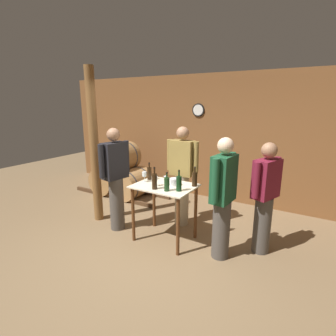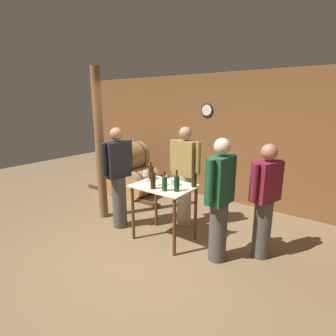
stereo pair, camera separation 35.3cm
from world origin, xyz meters
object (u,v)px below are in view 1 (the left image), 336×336
(wine_glass_near_left, at_px, (144,174))
(person_host, at_px, (265,197))
(person_visitor_with_scarf, at_px, (115,177))
(wooden_post, at_px, (94,147))
(wine_bottle_far_left, at_px, (149,173))
(ice_bucket, at_px, (174,182))
(wine_glass_near_center, at_px, (156,179))
(wine_bottle_left, at_px, (155,181))
(wine_bottle_far_right, at_px, (195,179))
(person_visitor_near_door, at_px, (182,174))
(wine_glass_near_right, at_px, (166,178))
(wine_bottle_right, at_px, (179,183))
(person_visitor_bearded, at_px, (223,197))
(wine_bottle_center, at_px, (167,184))

(wine_glass_near_left, relative_size, person_host, 0.10)
(wine_glass_near_left, distance_m, person_visitor_with_scarf, 0.53)
(wooden_post, xyz_separation_m, person_visitor_with_scarf, (0.56, -0.10, -0.44))
(wine_bottle_far_left, bearing_deg, ice_bucket, -6.06)
(wine_glass_near_center, relative_size, ice_bucket, 1.15)
(wine_bottle_left, xyz_separation_m, wine_bottle_far_right, (0.43, 0.42, -0.01))
(person_visitor_near_door, bearing_deg, wine_glass_near_right, -86.07)
(wine_bottle_far_left, bearing_deg, person_visitor_near_door, 54.41)
(wine_bottle_far_left, relative_size, wine_glass_near_right, 1.93)
(wine_bottle_right, bearing_deg, wine_glass_near_center, 177.89)
(wooden_post, bearing_deg, wine_bottle_right, -3.27)
(wooden_post, xyz_separation_m, wine_bottle_far_left, (1.07, 0.14, -0.35))
(person_visitor_bearded, bearing_deg, person_visitor_near_door, 146.60)
(wine_bottle_far_left, bearing_deg, wine_glass_near_left, -87.98)
(wine_bottle_far_left, distance_m, person_visitor_with_scarf, 0.57)
(wine_bottle_far_left, relative_size, person_host, 0.18)
(wine_glass_near_left, bearing_deg, wine_bottle_right, -8.11)
(wine_bottle_left, distance_m, person_visitor_near_door, 0.84)
(wine_bottle_far_left, xyz_separation_m, wine_glass_near_center, (0.27, -0.23, 0.00))
(wine_bottle_left, relative_size, person_host, 0.20)
(wine_bottle_center, bearing_deg, person_visitor_with_scarf, 175.28)
(wine_bottle_far_left, distance_m, wine_bottle_center, 0.63)
(wine_bottle_center, relative_size, person_host, 0.17)
(wine_bottle_far_right, bearing_deg, wine_glass_near_right, -153.70)
(wine_bottle_right, distance_m, wine_glass_near_left, 0.68)
(wine_bottle_right, xyz_separation_m, wine_bottle_far_right, (0.09, 0.31, -0.00))
(wine_bottle_right, bearing_deg, person_visitor_bearded, 8.94)
(person_visitor_with_scarf, height_order, person_visitor_near_door, person_visitor_near_door)
(wooden_post, relative_size, wine_bottle_center, 9.81)
(wooden_post, relative_size, person_visitor_with_scarf, 1.57)
(wine_bottle_center, xyz_separation_m, person_visitor_bearded, (0.76, 0.19, -0.11))
(person_host, bearing_deg, person_visitor_bearded, -136.40)
(wine_glass_near_center, bearing_deg, ice_bucket, 38.92)
(person_host, relative_size, person_visitor_near_door, 0.93)
(wooden_post, xyz_separation_m, wine_bottle_left, (1.40, -0.21, -0.33))
(wine_bottle_far_left, distance_m, wine_bottle_left, 0.49)
(wine_glass_near_center, height_order, person_visitor_bearded, person_visitor_bearded)
(wine_bottle_left, xyz_separation_m, person_host, (1.41, 0.64, -0.17))
(wine_bottle_left, distance_m, person_visitor_bearded, 0.98)
(wine_glass_near_left, height_order, person_visitor_near_door, person_visitor_near_door)
(ice_bucket, bearing_deg, wine_glass_near_right, -146.83)
(wine_bottle_right, height_order, wine_bottle_far_right, wine_bottle_right)
(wine_bottle_far_left, xyz_separation_m, wine_glass_near_right, (0.39, -0.12, -0.00))
(wooden_post, height_order, wine_bottle_far_right, wooden_post)
(wine_bottle_far_left, height_order, wine_bottle_far_right, wine_bottle_far_right)
(wooden_post, relative_size, wine_bottle_far_left, 9.61)
(wine_bottle_left, distance_m, wine_bottle_right, 0.36)
(wine_glass_near_center, height_order, ice_bucket, wine_glass_near_center)
(wine_bottle_center, height_order, wine_glass_near_center, wine_bottle_center)
(wine_glass_near_left, bearing_deg, wooden_post, 179.80)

